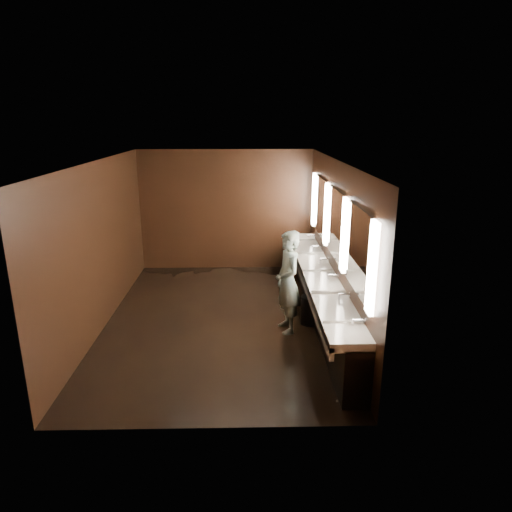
{
  "coord_description": "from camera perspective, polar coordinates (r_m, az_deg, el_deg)",
  "views": [
    {
      "loc": [
        0.47,
        -7.52,
        3.46
      ],
      "look_at": [
        0.64,
        0.0,
        1.19
      ],
      "focal_mm": 32.0,
      "sensor_mm": 36.0,
      "label": 1
    }
  ],
  "objects": [
    {
      "name": "wall_right",
      "position": [
        7.95,
        9.88,
        1.52
      ],
      "size": [
        0.02,
        6.0,
        2.8
      ],
      "primitive_type": "cube",
      "color": "black",
      "rests_on": "floor"
    },
    {
      "name": "wall_left",
      "position": [
        8.18,
        -18.81,
        1.3
      ],
      "size": [
        0.02,
        6.0,
        2.8
      ],
      "primitive_type": "cube",
      "color": "black",
      "rests_on": "floor"
    },
    {
      "name": "person",
      "position": [
        7.57,
        4.01,
        -3.27
      ],
      "size": [
        0.55,
        0.71,
        1.73
      ],
      "primitive_type": "imported",
      "rotation": [
        0.0,
        0.0,
        -1.35
      ],
      "color": "#9BCFE7",
      "rests_on": "floor"
    },
    {
      "name": "mirror_band",
      "position": [
        7.86,
        9.86,
        3.98
      ],
      "size": [
        0.06,
        5.03,
        1.15
      ],
      "color": "white",
      "rests_on": "wall_right"
    },
    {
      "name": "wall_front",
      "position": [
        4.99,
        -6.62,
        -7.72
      ],
      "size": [
        4.0,
        0.02,
        2.8
      ],
      "primitive_type": "cube",
      "color": "black",
      "rests_on": "floor"
    },
    {
      "name": "floor",
      "position": [
        8.29,
        -4.45,
        -7.92
      ],
      "size": [
        6.0,
        6.0,
        0.0
      ],
      "primitive_type": "plane",
      "color": "black",
      "rests_on": "ground"
    },
    {
      "name": "ceiling",
      "position": [
        7.56,
        -4.94,
        11.73
      ],
      "size": [
        4.0,
        6.0,
        0.02
      ],
      "primitive_type": "cube",
      "color": "#2D2D2B",
      "rests_on": "wall_back"
    },
    {
      "name": "sink_counter",
      "position": [
        8.19,
        8.14,
        -4.59
      ],
      "size": [
        0.55,
        5.4,
        1.01
      ],
      "color": "black",
      "rests_on": "floor"
    },
    {
      "name": "trash_bin",
      "position": [
        8.08,
        6.74,
        -6.72
      ],
      "size": [
        0.38,
        0.38,
        0.5
      ],
      "primitive_type": "cylinder",
      "rotation": [
        0.0,
        0.0,
        -0.18
      ],
      "color": "black",
      "rests_on": "floor"
    },
    {
      "name": "wall_back",
      "position": [
        10.73,
        -3.78,
        5.7
      ],
      "size": [
        4.0,
        0.02,
        2.8
      ],
      "primitive_type": "cube",
      "color": "black",
      "rests_on": "floor"
    }
  ]
}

